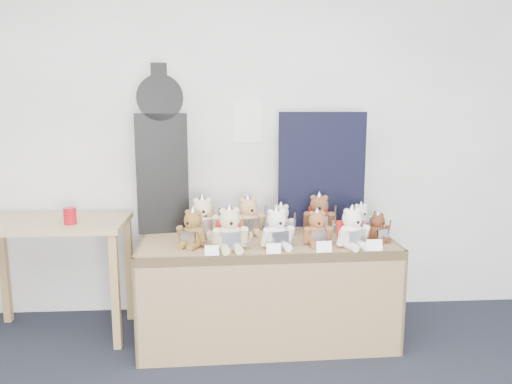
{
  "coord_description": "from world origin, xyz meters",
  "views": [
    {
      "loc": [
        0.38,
        -1.22,
        1.58
      ],
      "look_at": [
        0.58,
        1.87,
        1.03
      ],
      "focal_mm": 35.0,
      "sensor_mm": 36.0,
      "label": 1
    }
  ],
  "objects": [
    {
      "name": "side_table",
      "position": [
        -0.77,
        2.11,
        0.68
      ],
      "size": [
        0.98,
        0.55,
        0.81
      ],
      "rotation": [
        0.0,
        0.0,
        -0.01
      ],
      "color": "#A48358",
      "rests_on": "floor"
    },
    {
      "name": "teddy_front_far_right",
      "position": [
        1.17,
        1.75,
        0.81
      ],
      "size": [
        0.24,
        0.22,
        0.29
      ],
      "rotation": [
        0.0,
        0.0,
        0.32
      ],
      "color": "white",
      "rests_on": "display_table"
    },
    {
      "name": "entry_card_b",
      "position": [
        0.67,
        1.64,
        0.73
      ],
      "size": [
        0.09,
        0.02,
        0.06
      ],
      "primitive_type": "cube",
      "rotation": [
        -0.24,
        0.0,
        0.03
      ],
      "color": "white",
      "rests_on": "display_table"
    },
    {
      "name": "teddy_front_left",
      "position": [
        0.41,
        1.74,
        0.81
      ],
      "size": [
        0.25,
        0.22,
        0.3
      ],
      "rotation": [
        0.0,
        0.0,
        0.13
      ],
      "color": "beige",
      "rests_on": "display_table"
    },
    {
      "name": "teddy_front_end",
      "position": [
        1.37,
        1.87,
        0.78
      ],
      "size": [
        0.18,
        0.17,
        0.21
      ],
      "rotation": [
        0.0,
        0.0,
        0.44
      ],
      "color": "#57301D",
      "rests_on": "display_table"
    },
    {
      "name": "teddy_front_centre",
      "position": [
        0.7,
        1.77,
        0.81
      ],
      "size": [
        0.24,
        0.21,
        0.28
      ],
      "rotation": [
        0.0,
        0.0,
        0.27
      ],
      "color": "silver",
      "rests_on": "display_table"
    },
    {
      "name": "teddy_back_end",
      "position": [
        1.33,
        2.1,
        0.79
      ],
      "size": [
        0.2,
        0.17,
        0.23
      ],
      "rotation": [
        0.0,
        0.0,
        0.21
      ],
      "color": "silver",
      "rests_on": "display_table"
    },
    {
      "name": "teddy_front_far_left",
      "position": [
        0.18,
        1.83,
        0.8
      ],
      "size": [
        0.22,
        0.22,
        0.27
      ],
      "rotation": [
        0.0,
        0.0,
        -0.5
      ],
      "color": "brown",
      "rests_on": "display_table"
    },
    {
      "name": "entry_card_d",
      "position": [
        1.29,
        1.65,
        0.73
      ],
      "size": [
        0.1,
        0.02,
        0.07
      ],
      "primitive_type": "cube",
      "rotation": [
        -0.24,
        0.0,
        0.03
      ],
      "color": "white",
      "rests_on": "display_table"
    },
    {
      "name": "navy_board",
      "position": [
        1.08,
        2.29,
        1.11
      ],
      "size": [
        0.62,
        0.05,
        0.83
      ],
      "primitive_type": "cube",
      "rotation": [
        0.0,
        0.0,
        -0.05
      ],
      "color": "black",
      "rests_on": "display_table"
    },
    {
      "name": "guitar_case",
      "position": [
        -0.05,
        2.22,
        1.26
      ],
      "size": [
        0.36,
        0.17,
        1.15
      ],
      "rotation": [
        0.0,
        0.0,
        0.19
      ],
      "color": "black",
      "rests_on": "display_table"
    },
    {
      "name": "teddy_back_centre_left",
      "position": [
        0.54,
        2.1,
        0.81
      ],
      "size": [
        0.25,
        0.23,
        0.3
      ],
      "rotation": [
        0.0,
        0.0,
        0.36
      ],
      "color": "tan",
      "rests_on": "display_table"
    },
    {
      "name": "entry_card_a",
      "position": [
        0.3,
        1.63,
        0.73
      ],
      "size": [
        0.08,
        0.02,
        0.06
      ],
      "primitive_type": "cube",
      "rotation": [
        -0.24,
        0.0,
        0.03
      ],
      "color": "white",
      "rests_on": "display_table"
    },
    {
      "name": "teddy_back_right",
      "position": [
        1.04,
        2.15,
        0.81
      ],
      "size": [
        0.25,
        0.22,
        0.3
      ],
      "rotation": [
        0.0,
        0.0,
        -0.13
      ],
      "color": "brown",
      "rests_on": "display_table"
    },
    {
      "name": "red_cup",
      "position": [
        -0.62,
        2.0,
        0.86
      ],
      "size": [
        0.08,
        0.08,
        0.11
      ],
      "primitive_type": "cylinder",
      "color": "#A90B18",
      "rests_on": "side_table"
    },
    {
      "name": "teddy_back_left",
      "position": [
        0.23,
        2.07,
        0.81
      ],
      "size": [
        0.25,
        0.22,
        0.3
      ],
      "rotation": [
        0.0,
        0.0,
        0.13
      ],
      "color": "beige",
      "rests_on": "display_table"
    },
    {
      "name": "teddy_back_far_left",
      "position": [
        0.25,
        2.08,
        0.79
      ],
      "size": [
        0.2,
        0.16,
        0.25
      ],
      "rotation": [
        0.0,
        0.0,
        0.01
      ],
      "color": "olive",
      "rests_on": "display_table"
    },
    {
      "name": "display_table",
      "position": [
        0.66,
        1.9,
        0.54
      ],
      "size": [
        1.68,
        0.74,
        0.69
      ],
      "rotation": [
        0.0,
        0.0,
        0.03
      ],
      "color": "olive",
      "rests_on": "floor"
    },
    {
      "name": "entry_card_c",
      "position": [
        0.98,
        1.65,
        0.73
      ],
      "size": [
        0.1,
        0.02,
        0.07
      ],
      "primitive_type": "cube",
      "rotation": [
        -0.24,
        0.0,
        0.03
      ],
      "color": "white",
      "rests_on": "display_table"
    },
    {
      "name": "room_shell",
      "position": [
        0.56,
        2.49,
        1.44
      ],
      "size": [
        6.0,
        6.0,
        6.0
      ],
      "color": "silver",
      "rests_on": "floor"
    },
    {
      "name": "teddy_back_centre_right",
      "position": [
        0.76,
        2.07,
        0.79
      ],
      "size": [
        0.2,
        0.16,
        0.25
      ],
      "rotation": [
        0.0,
        0.0,
        0.0
      ],
      "color": "beige",
      "rests_on": "display_table"
    },
    {
      "name": "teddy_front_right",
      "position": [
        0.96,
        1.82,
        0.8
      ],
      "size": [
        0.21,
        0.17,
        0.25
      ],
      "rotation": [
        0.0,
        0.0,
        0.04
      ],
      "color": "brown",
      "rests_on": "display_table"
    }
  ]
}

